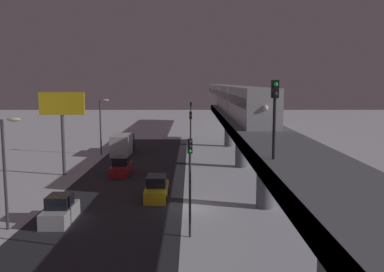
{
  "coord_description": "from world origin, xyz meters",
  "views": [
    {
      "loc": [
        -0.45,
        32.65,
        9.92
      ],
      "look_at": [
        -0.54,
        -24.16,
        2.68
      ],
      "focal_mm": 39.48,
      "sensor_mm": 36.0,
      "label": 1
    }
  ],
  "objects_px": {
    "rail_signal": "(275,106)",
    "sedan_silver": "(60,211)",
    "traffic_light_near": "(190,173)",
    "commercial_billboard": "(62,112)",
    "subway_train": "(227,95)",
    "traffic_light_mid": "(191,130)",
    "sedan_red": "(121,167)",
    "box_truck": "(123,144)",
    "traffic_light_far": "(191,114)",
    "sedan_yellow": "(157,189)"
  },
  "relations": [
    {
      "from": "rail_signal",
      "to": "sedan_silver",
      "type": "distance_m",
      "value": 17.68
    },
    {
      "from": "traffic_light_near",
      "to": "commercial_billboard",
      "type": "bearing_deg",
      "value": -53.56
    },
    {
      "from": "sedan_silver",
      "to": "subway_train",
      "type": "bearing_deg",
      "value": -110.35
    },
    {
      "from": "subway_train",
      "to": "rail_signal",
      "type": "distance_m",
      "value": 49.21
    },
    {
      "from": "traffic_light_mid",
      "to": "sedan_red",
      "type": "bearing_deg",
      "value": 40.41
    },
    {
      "from": "subway_train",
      "to": "traffic_light_near",
      "type": "height_order",
      "value": "subway_train"
    },
    {
      "from": "subway_train",
      "to": "sedan_red",
      "type": "bearing_deg",
      "value": 62.23
    },
    {
      "from": "sedan_silver",
      "to": "traffic_light_near",
      "type": "xyz_separation_m",
      "value": [
        -9.3,
        2.99,
        3.4
      ]
    },
    {
      "from": "sedan_silver",
      "to": "traffic_light_mid",
      "type": "xyz_separation_m",
      "value": [
        -9.3,
        -21.95,
        3.4
      ]
    },
    {
      "from": "box_truck",
      "to": "traffic_light_far",
      "type": "distance_m",
      "value": 20.5
    },
    {
      "from": "sedan_yellow",
      "to": "sedan_red",
      "type": "height_order",
      "value": "same"
    },
    {
      "from": "sedan_silver",
      "to": "traffic_light_near",
      "type": "distance_m",
      "value": 10.34
    },
    {
      "from": "subway_train",
      "to": "rail_signal",
      "type": "height_order",
      "value": "rail_signal"
    },
    {
      "from": "sedan_red",
      "to": "box_truck",
      "type": "relative_size",
      "value": 0.62
    },
    {
      "from": "box_truck",
      "to": "traffic_light_mid",
      "type": "height_order",
      "value": "traffic_light_mid"
    },
    {
      "from": "box_truck",
      "to": "subway_train",
      "type": "bearing_deg",
      "value": -141.8
    },
    {
      "from": "sedan_red",
      "to": "box_truck",
      "type": "bearing_deg",
      "value": -81.5
    },
    {
      "from": "sedan_silver",
      "to": "traffic_light_near",
      "type": "height_order",
      "value": "traffic_light_near"
    },
    {
      "from": "rail_signal",
      "to": "traffic_light_far",
      "type": "relative_size",
      "value": 0.62
    },
    {
      "from": "sedan_red",
      "to": "commercial_billboard",
      "type": "xyz_separation_m",
      "value": [
        6.12,
        0.11,
        6.03
      ]
    },
    {
      "from": "subway_train",
      "to": "sedan_red",
      "type": "height_order",
      "value": "subway_train"
    },
    {
      "from": "subway_train",
      "to": "sedan_yellow",
      "type": "distance_m",
      "value": 36.66
    },
    {
      "from": "sedan_silver",
      "to": "sedan_red",
      "type": "bearing_deg",
      "value": -96.6
    },
    {
      "from": "box_truck",
      "to": "traffic_light_mid",
      "type": "distance_m",
      "value": 12.14
    },
    {
      "from": "rail_signal",
      "to": "traffic_light_mid",
      "type": "distance_m",
      "value": 30.66
    },
    {
      "from": "sedan_silver",
      "to": "box_truck",
      "type": "distance_m",
      "value": 28.95
    },
    {
      "from": "traffic_light_far",
      "to": "sedan_yellow",
      "type": "bearing_deg",
      "value": 85.92
    },
    {
      "from": "subway_train",
      "to": "rail_signal",
      "type": "xyz_separation_m",
      "value": [
        1.69,
        49.17,
        0.95
      ]
    },
    {
      "from": "sedan_red",
      "to": "commercial_billboard",
      "type": "height_order",
      "value": "commercial_billboard"
    },
    {
      "from": "sedan_yellow",
      "to": "traffic_light_near",
      "type": "distance_m",
      "value": 10.25
    },
    {
      "from": "traffic_light_far",
      "to": "sedan_red",
      "type": "bearing_deg",
      "value": 76.53
    },
    {
      "from": "traffic_light_far",
      "to": "commercial_billboard",
      "type": "bearing_deg",
      "value": 66.58
    },
    {
      "from": "sedan_yellow",
      "to": "sedan_red",
      "type": "xyz_separation_m",
      "value": [
        4.6,
        -9.33,
        0.01
      ]
    },
    {
      "from": "sedan_silver",
      "to": "sedan_yellow",
      "type": "bearing_deg",
      "value": -135.75
    },
    {
      "from": "box_truck",
      "to": "traffic_light_far",
      "type": "xyz_separation_m",
      "value": [
        -9.5,
        -17.94,
        2.85
      ]
    },
    {
      "from": "sedan_yellow",
      "to": "traffic_light_far",
      "type": "xyz_separation_m",
      "value": [
        -2.9,
        -40.65,
        3.41
      ]
    },
    {
      "from": "sedan_red",
      "to": "traffic_light_far",
      "type": "distance_m",
      "value": 32.39
    },
    {
      "from": "traffic_light_near",
      "to": "traffic_light_far",
      "type": "xyz_separation_m",
      "value": [
        0.0,
        -49.88,
        0.0
      ]
    },
    {
      "from": "box_truck",
      "to": "traffic_light_near",
      "type": "height_order",
      "value": "traffic_light_near"
    },
    {
      "from": "box_truck",
      "to": "traffic_light_mid",
      "type": "xyz_separation_m",
      "value": [
        -9.5,
        7.0,
        2.85
      ]
    },
    {
      "from": "sedan_silver",
      "to": "rail_signal",
      "type": "bearing_deg",
      "value": 149.26
    },
    {
      "from": "rail_signal",
      "to": "sedan_yellow",
      "type": "distance_m",
      "value": 17.88
    },
    {
      "from": "sedan_yellow",
      "to": "rail_signal",
      "type": "bearing_deg",
      "value": -63.39
    },
    {
      "from": "sedan_yellow",
      "to": "traffic_light_far",
      "type": "relative_size",
      "value": 0.74
    },
    {
      "from": "traffic_light_far",
      "to": "commercial_billboard",
      "type": "distance_m",
      "value": 34.36
    },
    {
      "from": "traffic_light_near",
      "to": "subway_train",
      "type": "bearing_deg",
      "value": -97.69
    },
    {
      "from": "traffic_light_far",
      "to": "sedan_silver",
      "type": "bearing_deg",
      "value": 78.78
    },
    {
      "from": "sedan_silver",
      "to": "traffic_light_mid",
      "type": "distance_m",
      "value": 24.08
    },
    {
      "from": "sedan_yellow",
      "to": "commercial_billboard",
      "type": "bearing_deg",
      "value": 139.29
    },
    {
      "from": "box_truck",
      "to": "traffic_light_mid",
      "type": "bearing_deg",
      "value": 143.62
    }
  ]
}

